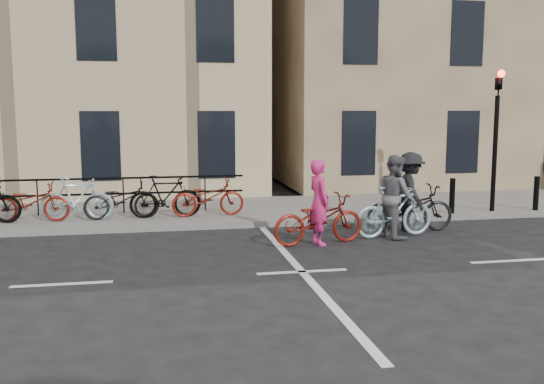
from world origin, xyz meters
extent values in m
plane|color=black|center=(0.00, 0.00, 0.00)|extent=(120.00, 120.00, 0.00)
cube|color=slate|center=(-4.00, 6.00, 0.07)|extent=(46.00, 4.00, 0.15)
cube|color=#897153|center=(9.00, 13.00, 6.15)|extent=(14.00, 10.00, 12.00)
cylinder|color=black|center=(6.20, 4.35, 1.65)|extent=(0.12, 0.12, 3.00)
imported|color=black|center=(6.20, 4.35, 3.60)|extent=(0.15, 0.18, 0.90)
sphere|color=#FF0C05|center=(6.20, 4.23, 3.70)|extent=(0.18, 0.18, 0.18)
cylinder|color=black|center=(5.00, 4.25, 0.60)|extent=(0.14, 0.14, 0.90)
cylinder|color=black|center=(7.40, 4.25, 0.60)|extent=(0.14, 0.14, 0.90)
cube|color=black|center=(-4.35, 5.90, 0.62)|extent=(8.30, 0.04, 0.95)
imported|color=maroon|center=(-5.40, 5.00, 0.62)|extent=(1.80, 0.63, 0.95)
imported|color=#9BC3CC|center=(-4.35, 5.00, 0.68)|extent=(1.75, 0.49, 1.05)
imported|color=black|center=(-3.30, 5.00, 0.62)|extent=(1.80, 0.63, 0.95)
imported|color=black|center=(-2.25, 5.00, 0.68)|extent=(1.75, 0.49, 1.05)
imported|color=maroon|center=(-1.20, 5.00, 0.62)|extent=(1.80, 0.63, 0.95)
imported|color=maroon|center=(0.86, 2.06, 0.53)|extent=(2.10, 1.04, 1.06)
imported|color=#DF2773|center=(0.86, 2.06, 0.89)|extent=(0.53, 0.72, 1.79)
imported|color=#9BC3CC|center=(2.68, 2.41, 0.57)|extent=(1.95, 0.81, 1.14)
imported|color=#5C5C61|center=(2.68, 2.41, 0.92)|extent=(0.82, 0.98, 1.83)
imported|color=black|center=(3.27, 2.94, 0.54)|extent=(2.08, 0.76, 1.08)
imported|color=black|center=(3.27, 2.94, 0.92)|extent=(0.71, 1.20, 1.84)
camera|label=1|loc=(-2.45, -9.98, 2.84)|focal=40.00mm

